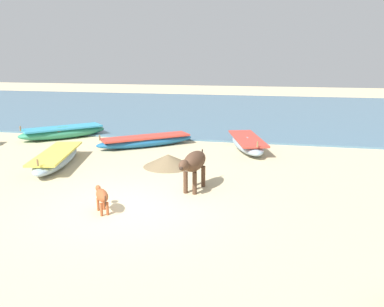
# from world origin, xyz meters

# --- Properties ---
(ground) EXTENTS (80.00, 80.00, 0.00)m
(ground) POSITION_xyz_m (0.00, 0.00, 0.00)
(ground) COLOR beige
(sea_water) EXTENTS (60.00, 20.00, 0.08)m
(sea_water) POSITION_xyz_m (0.00, 17.78, 0.04)
(sea_water) COLOR slate
(sea_water) RESTS_ON ground
(fishing_boat_0) EXTENTS (1.96, 3.74, 0.68)m
(fishing_boat_0) POSITION_xyz_m (2.23, 6.66, 0.26)
(fishing_boat_0) COLOR #8CA5B7
(fishing_boat_0) RESTS_ON ground
(fishing_boat_3) EXTENTS (1.82, 3.87, 0.66)m
(fishing_boat_3) POSITION_xyz_m (-3.79, 2.98, 0.25)
(fishing_boat_3) COLOR #8CA5B7
(fishing_boat_3) RESTS_ON ground
(fishing_boat_4) EXTENTS (3.41, 3.40, 0.71)m
(fishing_boat_4) POSITION_xyz_m (-5.92, 7.13, 0.28)
(fishing_boat_4) COLOR #338C66
(fishing_boat_4) RESTS_ON ground
(fishing_boat_5) EXTENTS (3.71, 3.19, 0.63)m
(fishing_boat_5) POSITION_xyz_m (-1.80, 6.33, 0.24)
(fishing_boat_5) COLOR #1E669E
(fishing_boat_5) RESTS_ON ground
(cow_adult_dark) EXTENTS (0.64, 1.64, 1.07)m
(cow_adult_dark) POSITION_xyz_m (1.20, 1.49, 0.77)
(cow_adult_dark) COLOR #4C3323
(cow_adult_dark) RESTS_ON ground
(calf_near_rust) EXTENTS (0.65, 0.77, 0.56)m
(calf_near_rust) POSITION_xyz_m (-0.57, -0.49, 0.41)
(calf_near_rust) COLOR #9E4C28
(calf_near_rust) RESTS_ON ground
(debris_pile_0) EXTENTS (2.24, 2.24, 0.41)m
(debris_pile_0) POSITION_xyz_m (-0.13, 3.66, 0.20)
(debris_pile_0) COLOR #7A6647
(debris_pile_0) RESTS_ON ground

